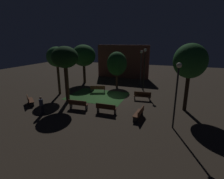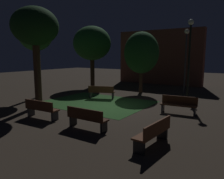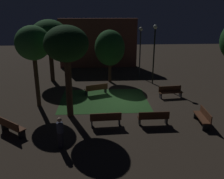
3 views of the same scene
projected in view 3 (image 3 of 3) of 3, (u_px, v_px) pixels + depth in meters
ground_plane at (123, 101)px, 17.87m from camera, size 60.00×60.00×0.00m
grass_lawn at (104, 100)px, 18.09m from camera, size 6.45×5.00×0.01m
bench_back_row at (106, 119)px, 13.91m from camera, size 1.82×0.58×0.88m
bench_corner at (153, 117)px, 14.08m from camera, size 1.80×0.49×0.88m
bench_near_trees at (170, 91)px, 18.51m from camera, size 1.84×0.66×0.88m
bench_front_left at (11, 126)px, 13.02m from camera, size 1.70×1.51×0.88m
bench_path_side at (96, 89)px, 19.12m from camera, size 1.85×1.08×0.88m
bench_by_lamp at (203, 117)px, 14.16m from camera, size 0.62×1.83×0.88m
tree_tall_center at (66, 46)px, 14.04m from camera, size 2.62×2.62×5.64m
tree_near_wall at (50, 38)px, 21.76m from camera, size 3.51×3.51×5.64m
tree_left_canopy at (110, 48)px, 21.74m from camera, size 2.71×2.71×4.77m
tree_lawn_side at (33, 44)px, 15.68m from camera, size 2.29×2.29×5.52m
lamp_post_plaza_east at (154, 45)px, 21.05m from camera, size 0.36×0.36×5.23m
lamp_post_plaza_west at (140, 44)px, 23.19m from camera, size 0.36×0.36×4.89m
pedestrian at (60, 132)px, 11.62m from camera, size 0.32×0.32×1.61m
building_wall_backdrop at (98, 43)px, 27.64m from camera, size 8.82×0.80×5.52m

